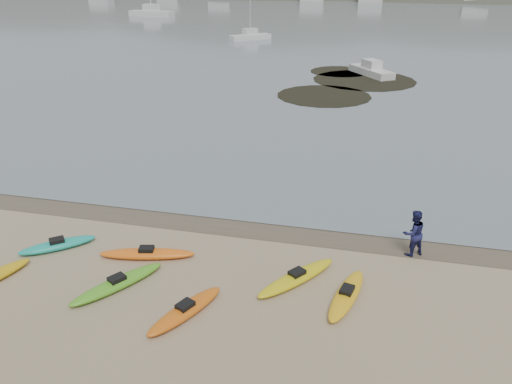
# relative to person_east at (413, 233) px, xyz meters

# --- Properties ---
(ground) EXTENTS (600.00, 600.00, 0.00)m
(ground) POSITION_rel_person_east_xyz_m (-6.46, 1.10, -0.94)
(ground) COLOR tan
(ground) RESTS_ON ground
(wet_sand) EXTENTS (60.00, 60.00, 0.00)m
(wet_sand) POSITION_rel_person_east_xyz_m (-6.46, 0.80, -0.94)
(wet_sand) COLOR brown
(wet_sand) RESTS_ON ground
(kayaks) EXTENTS (14.82, 6.15, 0.34)m
(kayaks) POSITION_rel_person_east_xyz_m (-9.62, -4.11, -0.77)
(kayaks) COLOR gold
(kayaks) RESTS_ON ground
(person_east) EXTENTS (1.15, 1.08, 1.88)m
(person_east) POSITION_rel_person_east_xyz_m (0.00, 0.00, 0.00)
(person_east) COLOR #1A1C4E
(person_east) RESTS_ON ground
(kelp_mats) EXTENTS (12.14, 18.08, 0.04)m
(kelp_mats) POSITION_rel_person_east_xyz_m (-4.47, 30.54, -0.91)
(kelp_mats) COLOR black
(kelp_mats) RESTS_ON water
(moored_boats) EXTENTS (95.57, 84.69, 1.37)m
(moored_boats) POSITION_rel_person_east_xyz_m (-7.91, 78.94, -0.35)
(moored_boats) COLOR silver
(moored_boats) RESTS_ON ground
(far_hills) EXTENTS (550.00, 135.00, 80.00)m
(far_hills) POSITION_rel_person_east_xyz_m (32.92, 195.07, -16.87)
(far_hills) COLOR #384235
(far_hills) RESTS_ON ground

